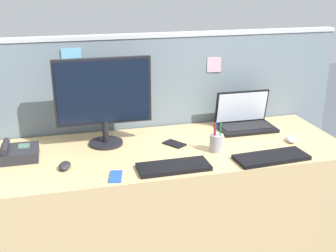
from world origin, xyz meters
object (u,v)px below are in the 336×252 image
at_px(computer_mouse_right_hand, 65,166).
at_px(cell_phone_blue_case, 116,176).
at_px(keyboard_main, 174,167).
at_px(desk_phone, 18,153).
at_px(computer_mouse_left_hand, 291,139).
at_px(laptop, 244,119).
at_px(keyboard_spare, 271,157).
at_px(cell_phone_black_slab, 174,144).
at_px(pen_cup, 217,143).
at_px(desktop_monitor, 103,96).

bearing_deg(computer_mouse_right_hand, cell_phone_blue_case, -22.70).
bearing_deg(cell_phone_blue_case, keyboard_main, 16.61).
relative_size(desk_phone, computer_mouse_left_hand, 1.99).
distance_m(laptop, keyboard_main, 0.78).
height_order(keyboard_spare, computer_mouse_right_hand, computer_mouse_right_hand).
bearing_deg(desk_phone, cell_phone_black_slab, -1.17).
bearing_deg(computer_mouse_right_hand, keyboard_spare, 3.56).
bearing_deg(desk_phone, keyboard_main, -23.13).
bearing_deg(cell_phone_black_slab, keyboard_spare, -71.19).
xyz_separation_m(laptop, computer_mouse_left_hand, (0.17, -0.30, -0.05)).
bearing_deg(pen_cup, laptop, 46.22).
bearing_deg(cell_phone_black_slab, cell_phone_blue_case, -174.13).
distance_m(desk_phone, pen_cup, 1.10).
height_order(laptop, desk_phone, laptop).
distance_m(laptop, keyboard_spare, 0.51).
bearing_deg(cell_phone_black_slab, keyboard_main, -140.90).
bearing_deg(computer_mouse_left_hand, laptop, 142.07).
bearing_deg(computer_mouse_left_hand, computer_mouse_right_hand, -156.00).
bearing_deg(keyboard_spare, keyboard_main, 174.60).
height_order(desktop_monitor, cell_phone_black_slab, desktop_monitor).
bearing_deg(keyboard_spare, computer_mouse_right_hand, 168.00).
bearing_deg(pen_cup, desk_phone, 170.90).
height_order(keyboard_main, computer_mouse_left_hand, computer_mouse_left_hand).
height_order(computer_mouse_left_hand, cell_phone_blue_case, computer_mouse_left_hand).
height_order(pen_cup, cell_phone_black_slab, pen_cup).
height_order(laptop, keyboard_main, laptop).
height_order(desktop_monitor, keyboard_main, desktop_monitor).
bearing_deg(computer_mouse_left_hand, keyboard_spare, -117.11).
relative_size(desk_phone, keyboard_main, 0.53).
distance_m(laptop, cell_phone_black_slab, 0.55).
distance_m(desktop_monitor, desk_phone, 0.56).
xyz_separation_m(laptop, computer_mouse_right_hand, (-1.16, -0.35, -0.05)).
xyz_separation_m(pen_cup, cell_phone_black_slab, (-0.20, 0.16, -0.05)).
bearing_deg(laptop, computer_mouse_left_hand, -59.99).
bearing_deg(cell_phone_blue_case, desktop_monitor, 101.72).
relative_size(desktop_monitor, computer_mouse_left_hand, 5.54).
distance_m(keyboard_main, pen_cup, 0.34).
relative_size(desktop_monitor, pen_cup, 2.97).
relative_size(keyboard_main, computer_mouse_right_hand, 3.75).
bearing_deg(laptop, computer_mouse_right_hand, -163.28).
distance_m(desktop_monitor, keyboard_main, 0.60).
relative_size(keyboard_spare, cell_phone_blue_case, 3.22).
height_order(laptop, keyboard_spare, laptop).
relative_size(computer_mouse_right_hand, cell_phone_black_slab, 0.78).
relative_size(computer_mouse_left_hand, cell_phone_black_slab, 0.78).
bearing_deg(keyboard_spare, cell_phone_blue_case, 176.78).
bearing_deg(desk_phone, pen_cup, -9.10).
xyz_separation_m(desk_phone, pen_cup, (1.08, -0.17, 0.02)).
relative_size(desktop_monitor, cell_phone_blue_case, 4.41).
relative_size(pen_cup, cell_phone_black_slab, 1.45).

